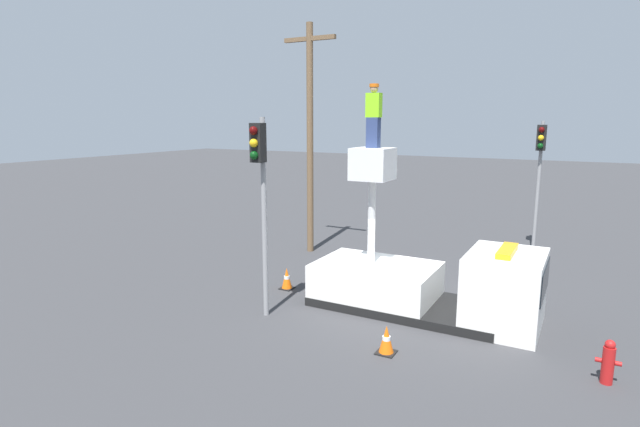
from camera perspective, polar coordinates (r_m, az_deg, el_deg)
The scene contains 9 objects.
ground_plane at distance 14.73m, azimuth 9.75°, elevation -10.59°, with size 120.00×120.00×0.00m, color #38383A.
bucket_truck at distance 14.29m, azimuth 12.02°, elevation -7.74°, with size 6.21×2.43×4.53m.
worker at distance 14.13m, azimuth 6.15°, elevation 11.03°, with size 0.40×0.26×1.75m.
traffic_light_pole at distance 13.09m, azimuth -6.83°, elevation 4.00°, with size 0.34×0.57×5.37m.
traffic_light_across at distance 21.66m, azimuth 23.82°, elevation 5.58°, with size 0.34×0.57×5.27m.
fire_hydrant at distance 12.07m, azimuth 30.07°, elevation -14.49°, with size 0.48×0.24×0.94m.
traffic_cone_rear at distance 16.02m, azimuth -3.81°, elevation -7.47°, with size 0.41×0.41×0.69m.
traffic_cone_curbside at distance 11.92m, azimuth 7.59°, elevation -14.16°, with size 0.43×0.43×0.67m.
utility_pole at distance 19.89m, azimuth -1.15°, elevation 9.21°, with size 2.20×0.26×8.94m.
Camera 1 is at (4.34, -13.05, 5.30)m, focal length 28.00 mm.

